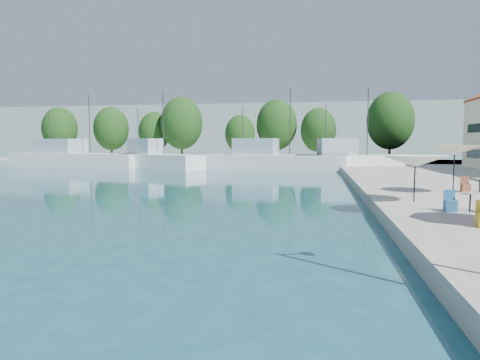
% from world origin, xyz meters
% --- Properties ---
extents(quay_far, '(90.00, 16.00, 0.60)m').
position_xyz_m(quay_far, '(-8.00, 67.00, 0.30)').
color(quay_far, gray).
rests_on(quay_far, ground).
extents(hill_west, '(180.00, 40.00, 16.00)m').
position_xyz_m(hill_west, '(-30.00, 160.00, 8.00)').
color(hill_west, '#909D94').
rests_on(hill_west, ground).
extents(hill_east, '(140.00, 40.00, 12.00)m').
position_xyz_m(hill_east, '(40.00, 180.00, 6.00)').
color(hill_east, '#909D94').
rests_on(hill_east, ground).
extents(trawler_01, '(20.77, 8.77, 10.20)m').
position_xyz_m(trawler_01, '(-29.73, 56.95, 1.07)').
color(trawler_01, silver).
rests_on(trawler_01, ground).
extents(trawler_02, '(13.85, 9.28, 10.20)m').
position_xyz_m(trawler_02, '(-17.13, 54.41, 1.07)').
color(trawler_02, white).
rests_on(trawler_02, ground).
extents(trawler_03, '(17.39, 6.63, 10.20)m').
position_xyz_m(trawler_03, '(-1.99, 54.51, 1.07)').
color(trawler_03, silver).
rests_on(trawler_03, ground).
extents(trawler_04, '(14.89, 6.69, 10.20)m').
position_xyz_m(trawler_04, '(7.48, 55.53, 1.07)').
color(trawler_04, white).
rests_on(trawler_04, ground).
extents(tree_01, '(5.90, 5.90, 8.74)m').
position_xyz_m(tree_01, '(-40.48, 69.94, 5.64)').
color(tree_01, '#3F2B19').
rests_on(tree_01, quay_far).
extents(tree_02, '(5.95, 5.95, 8.80)m').
position_xyz_m(tree_02, '(-31.65, 71.39, 5.68)').
color(tree_02, '#3F2B19').
rests_on(tree_02, quay_far).
extents(tree_03, '(5.32, 5.32, 7.88)m').
position_xyz_m(tree_03, '(-23.95, 71.75, 5.14)').
color(tree_03, '#3F2B19').
rests_on(tree_03, quay_far).
extents(tree_04, '(6.85, 6.85, 10.15)m').
position_xyz_m(tree_04, '(-18.65, 70.30, 6.46)').
color(tree_04, '#3F2B19').
rests_on(tree_04, quay_far).
extents(tree_05, '(4.72, 4.72, 6.99)m').
position_xyz_m(tree_05, '(-8.68, 69.03, 4.63)').
color(tree_05, '#3F2B19').
rests_on(tree_05, quay_far).
extents(tree_06, '(6.40, 6.40, 9.48)m').
position_xyz_m(tree_06, '(-3.03, 70.40, 6.07)').
color(tree_06, '#3F2B19').
rests_on(tree_06, quay_far).
extents(tree_07, '(5.38, 5.38, 7.97)m').
position_xyz_m(tree_07, '(3.46, 69.30, 5.20)').
color(tree_07, '#3F2B19').
rests_on(tree_07, quay_far).
extents(tree_08, '(7.02, 7.02, 10.39)m').
position_xyz_m(tree_08, '(14.17, 70.79, 6.60)').
color(tree_08, '#3F2B19').
rests_on(tree_08, quay_far).
extents(umbrella_white, '(2.93, 2.93, 2.09)m').
position_xyz_m(umbrella_white, '(7.77, 22.80, 2.44)').
color(umbrella_white, black).
rests_on(umbrella_white, quay_right).
extents(umbrella_cream, '(2.90, 2.90, 2.53)m').
position_xyz_m(umbrella_cream, '(10.51, 26.60, 2.88)').
color(umbrella_cream, black).
rests_on(umbrella_cream, quay_right).
extents(cafe_table_02, '(1.82, 0.70, 0.76)m').
position_xyz_m(cafe_table_02, '(9.25, 20.14, 0.89)').
color(cafe_table_02, black).
rests_on(cafe_table_02, quay_right).
extents(cafe_table_03, '(1.82, 0.70, 0.76)m').
position_xyz_m(cafe_table_03, '(12.04, 27.33, 0.89)').
color(cafe_table_03, black).
rests_on(cafe_table_03, quay_right).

